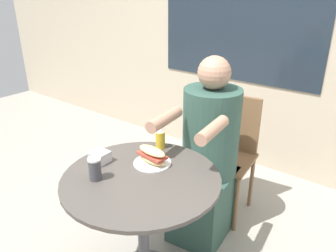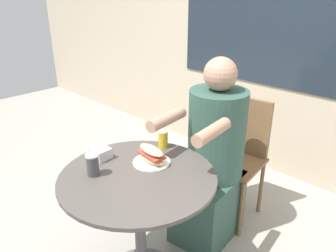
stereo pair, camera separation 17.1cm
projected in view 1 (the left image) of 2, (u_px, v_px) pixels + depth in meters
The scene contains 8 objects.
storefront_wall at pixel (281, 10), 2.61m from camera, with size 8.00×0.09×2.80m.
cafe_table at pixel (142, 206), 1.70m from camera, with size 0.80×0.80×0.70m.
diner_chair at pixel (230, 144), 2.38m from camera, with size 0.42×0.42×0.87m.
seated_diner at pixel (207, 163), 2.12m from camera, with size 0.42×0.66×1.21m.
sandwich_on_plate at pixel (152, 157), 1.74m from camera, with size 0.20×0.20×0.09m.
drink_cup at pixel (95, 169), 1.59m from camera, with size 0.06×0.06×0.12m.
napkin_box at pixel (100, 157), 1.76m from camera, with size 0.09×0.09×0.06m.
condiment_bottle at pixel (160, 138), 1.90m from camera, with size 0.06×0.06×0.13m.
Camera 1 is at (0.96, -1.03, 1.58)m, focal length 35.00 mm.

